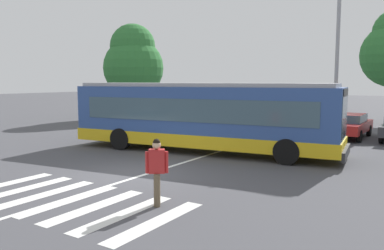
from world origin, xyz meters
The scene contains 11 objects.
ground_plane centered at (0.00, 0.00, 0.00)m, with size 160.00×160.00×0.00m, color #47474C.
city_transit_bus centered at (-0.20, 5.01, 1.59)m, with size 12.33×4.10×3.06m.
pedestrian_crossing_street centered at (2.86, -2.18, 0.97)m, with size 0.49×0.44×1.72m.
parked_car_champagne centered at (-3.78, 13.28, 0.77)m, with size 1.88×4.50×1.35m.
parked_car_teal centered at (-1.10, 13.45, 0.77)m, with size 2.01×4.57×1.35m.
parked_car_black centered at (1.63, 13.05, 0.77)m, with size 1.96×4.54×1.35m.
parked_car_red centered at (4.40, 12.99, 0.77)m, with size 1.90×4.51×1.35m.
twin_arm_street_lamp centered at (3.78, 12.42, 5.56)m, with size 4.73×0.32×9.02m.
background_tree_left centered at (-13.18, 15.26, 4.72)m, with size 4.99×4.99×7.83m.
crosswalk_painted_stripes centered at (0.62, -3.11, 0.00)m, with size 6.38×3.22×0.01m.
lane_center_line centered at (0.46, 2.00, 0.00)m, with size 0.16×24.00×0.01m, color silver.
Camera 1 is at (8.92, -9.90, 3.17)m, focal length 36.97 mm.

